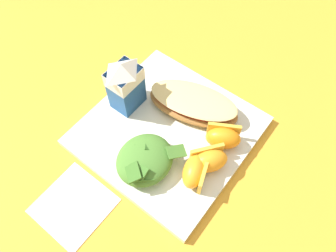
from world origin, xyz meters
TOP-DOWN VIEW (x-y plane):
  - ground at (0.00, 0.00)m, footprint 3.00×3.00m
  - white_plate at (0.00, 0.00)m, footprint 0.28×0.28m
  - cheesy_pizza_bread at (0.06, -0.01)m, footprint 0.12×0.19m
  - green_salad_pile at (-0.08, -0.01)m, footprint 0.11×0.10m
  - milk_carton at (-0.00, 0.10)m, footprint 0.06×0.04m
  - orange_wedge_front at (-0.05, -0.09)m, footprint 0.07×0.05m
  - orange_wedge_middle at (-0.01, -0.10)m, footprint 0.07×0.07m
  - orange_wedge_rear at (0.04, -0.09)m, footprint 0.06×0.07m
  - paper_napkin at (-0.20, 0.04)m, footprint 0.11×0.11m

SIDE VIEW (x-z plane):
  - ground at x=0.00m, z-range 0.00..0.00m
  - paper_napkin at x=-0.20m, z-range 0.00..0.00m
  - white_plate at x=0.00m, z-range 0.00..0.02m
  - cheesy_pizza_bread at x=0.06m, z-range 0.02..0.05m
  - orange_wedge_front at x=-0.05m, z-range 0.02..0.06m
  - orange_wedge_middle at x=-0.01m, z-range 0.02..0.06m
  - orange_wedge_rear at x=0.04m, z-range 0.02..0.06m
  - green_salad_pile at x=-0.08m, z-range 0.01..0.06m
  - milk_carton at x=0.00m, z-range 0.02..0.13m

